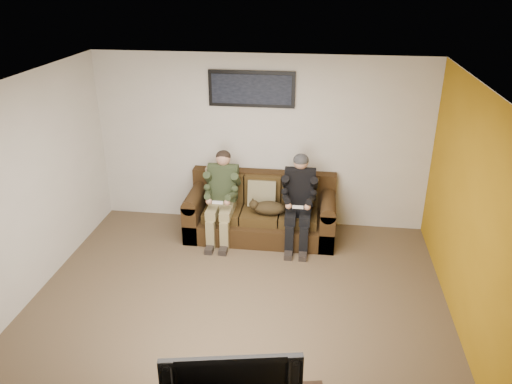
# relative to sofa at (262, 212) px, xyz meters

# --- Properties ---
(floor) EXTENTS (5.00, 5.00, 0.00)m
(floor) POSITION_rel_sofa_xyz_m (-0.06, -1.83, -0.34)
(floor) COLOR brown
(floor) RESTS_ON ground
(ceiling) EXTENTS (5.00, 5.00, 0.00)m
(ceiling) POSITION_rel_sofa_xyz_m (-0.06, -1.83, 2.26)
(ceiling) COLOR silver
(ceiling) RESTS_ON ground
(wall_back) EXTENTS (5.00, 0.00, 5.00)m
(wall_back) POSITION_rel_sofa_xyz_m (-0.06, 0.42, 0.96)
(wall_back) COLOR beige
(wall_back) RESTS_ON ground
(wall_front) EXTENTS (5.00, 0.00, 5.00)m
(wall_front) POSITION_rel_sofa_xyz_m (-0.06, -4.08, 0.96)
(wall_front) COLOR beige
(wall_front) RESTS_ON ground
(wall_left) EXTENTS (0.00, 4.50, 4.50)m
(wall_left) POSITION_rel_sofa_xyz_m (-2.56, -1.83, 0.96)
(wall_left) COLOR beige
(wall_left) RESTS_ON ground
(wall_right) EXTENTS (0.00, 4.50, 4.50)m
(wall_right) POSITION_rel_sofa_xyz_m (2.44, -1.83, 0.96)
(wall_right) COLOR beige
(wall_right) RESTS_ON ground
(accent_wall_right) EXTENTS (0.00, 4.50, 4.50)m
(accent_wall_right) POSITION_rel_sofa_xyz_m (2.43, -1.83, 0.96)
(accent_wall_right) COLOR #A87710
(accent_wall_right) RESTS_ON ground
(sofa) EXTENTS (2.17, 0.94, 0.89)m
(sofa) POSITION_rel_sofa_xyz_m (0.00, 0.00, 0.00)
(sofa) COLOR #32200F
(sofa) RESTS_ON ground
(throw_pillow) EXTENTS (0.41, 0.20, 0.41)m
(throw_pillow) POSITION_rel_sofa_xyz_m (0.00, 0.04, 0.30)
(throw_pillow) COLOR #7D7552
(throw_pillow) RESTS_ON sofa
(throw_blanket) EXTENTS (0.44, 0.22, 0.08)m
(throw_blanket) POSITION_rel_sofa_xyz_m (-0.66, 0.27, 0.55)
(throw_blanket) COLOR tan
(throw_blanket) RESTS_ON sofa
(person_left) EXTENTS (0.51, 0.87, 1.29)m
(person_left) POSITION_rel_sofa_xyz_m (-0.56, -0.18, 0.39)
(person_left) COLOR #8C8057
(person_left) RESTS_ON sofa
(person_right) EXTENTS (0.51, 0.86, 1.30)m
(person_right) POSITION_rel_sofa_xyz_m (0.56, -0.18, 0.39)
(person_right) COLOR black
(person_right) RESTS_ON sofa
(cat) EXTENTS (0.66, 0.26, 0.24)m
(cat) POSITION_rel_sofa_xyz_m (0.12, -0.23, 0.20)
(cat) COLOR #3F3018
(cat) RESTS_ON sofa
(framed_poster) EXTENTS (1.25, 0.05, 0.52)m
(framed_poster) POSITION_rel_sofa_xyz_m (-0.20, 0.39, 1.76)
(framed_poster) COLOR black
(framed_poster) RESTS_ON wall_back
(television) EXTENTS (1.07, 0.34, 0.61)m
(television) POSITION_rel_sofa_xyz_m (0.23, -3.78, 0.45)
(television) COLOR black
(television) RESTS_ON tv_stand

